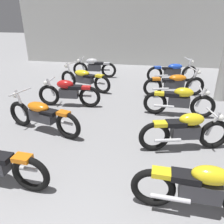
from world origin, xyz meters
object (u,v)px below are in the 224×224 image
Objects in this scene: motorcycle_left_row_3 at (69,92)px; motorcycle_right_row_4 at (175,84)px; motorcycle_left_row_2 at (42,115)px; motorcycle_left_row_5 at (94,67)px; motorcycle_right_row_5 at (173,71)px; motorcycle_left_row_4 at (84,79)px; motorcycle_right_row_2 at (186,130)px; motorcycle_right_row_3 at (179,101)px; motorcycle_right_row_1 at (201,189)px.

motorcycle_right_row_4 is (3.28, 1.57, -0.01)m from motorcycle_left_row_3.
motorcycle_left_row_2 reaches higher than motorcycle_left_row_3.
motorcycle_left_row_2 is at bearing -89.35° from motorcycle_left_row_5.
motorcycle_left_row_5 is 0.93× the size of motorcycle_right_row_5.
motorcycle_left_row_4 reaches higher than motorcycle_left_row_3.
motorcycle_left_row_5 and motorcycle_right_row_2 have the same top height.
motorcycle_left_row_2 is 6.03m from motorcycle_right_row_5.
motorcycle_left_row_2 is 1.00× the size of motorcycle_right_row_4.
motorcycle_right_row_5 is (0.03, 5.17, -0.01)m from motorcycle_right_row_2.
motorcycle_right_row_3 is (3.40, -3.53, 0.00)m from motorcycle_left_row_5.
motorcycle_left_row_2 is at bearing -123.88° from motorcycle_right_row_5.
motorcycle_left_row_5 is 0.93× the size of motorcycle_right_row_4.
motorcycle_right_row_3 is at bearing -1.68° from motorcycle_left_row_3.
motorcycle_right_row_5 is at bearing 45.17° from motorcycle_left_row_3.
motorcycle_left_row_2 reaches higher than motorcycle_right_row_3.
motorcycle_left_row_2 is at bearing -90.91° from motorcycle_left_row_4.
motorcycle_left_row_3 is 4.71m from motorcycle_right_row_5.
motorcycle_left_row_4 is 1.07× the size of motorcycle_left_row_5.
motorcycle_left_row_2 is 1.08× the size of motorcycle_left_row_5.
motorcycle_left_row_5 is 3.42m from motorcycle_right_row_5.
motorcycle_right_row_2 is (3.33, -0.16, 0.01)m from motorcycle_left_row_2.
motorcycle_left_row_4 is at bearing 133.74° from motorcycle_right_row_2.
motorcycle_right_row_1 is at bearing -29.02° from motorcycle_left_row_2.
motorcycle_right_row_4 is at bearing -91.25° from motorcycle_right_row_5.
motorcycle_right_row_5 reaches higher than motorcycle_right_row_1.
motorcycle_right_row_4 is at bearing 44.28° from motorcycle_left_row_2.
motorcycle_right_row_2 is (3.39, -5.26, 0.00)m from motorcycle_left_row_5.
motorcycle_right_row_1 is at bearing -90.10° from motorcycle_right_row_5.
motorcycle_left_row_3 is 3.30m from motorcycle_right_row_3.
motorcycle_right_row_5 is (3.32, 3.34, -0.01)m from motorcycle_left_row_3.
motorcycle_right_row_4 is at bearing 25.61° from motorcycle_left_row_3.
motorcycle_right_row_2 is at bearing -29.07° from motorcycle_left_row_3.
motorcycle_left_row_5 is at bearing 116.08° from motorcycle_right_row_1.
motorcycle_right_row_2 is at bearing -89.92° from motorcycle_right_row_4.
motorcycle_right_row_5 reaches higher than motorcycle_right_row_2.
motorcycle_right_row_4 is at bearing -0.42° from motorcycle_left_row_4.
motorcycle_right_row_4 is (3.27, -0.02, 0.00)m from motorcycle_left_row_4.
motorcycle_right_row_5 reaches higher than motorcycle_right_row_3.
motorcycle_right_row_4 reaches higher than motorcycle_left_row_3.
motorcycle_left_row_4 is 0.99× the size of motorcycle_right_row_4.
motorcycle_left_row_2 and motorcycle_left_row_4 have the same top height.
motorcycle_right_row_4 reaches higher than motorcycle_left_row_5.
motorcycle_left_row_4 reaches higher than motorcycle_right_row_2.
motorcycle_left_row_3 is 0.93× the size of motorcycle_left_row_4.
motorcycle_right_row_5 is (3.36, 5.01, 0.00)m from motorcycle_left_row_2.
motorcycle_right_row_3 is 0.93× the size of motorcycle_right_row_4.
motorcycle_right_row_4 reaches higher than motorcycle_right_row_1.
motorcycle_left_row_4 and motorcycle_right_row_4 have the same top height.
motorcycle_left_row_4 is 1.07× the size of motorcycle_right_row_1.
motorcycle_right_row_3 is (3.30, -0.10, 0.00)m from motorcycle_left_row_3.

